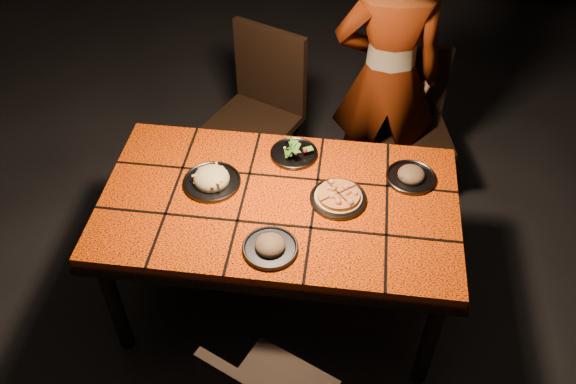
# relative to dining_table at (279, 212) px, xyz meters

# --- Properties ---
(room_shell) EXTENTS (6.04, 7.04, 3.08)m
(room_shell) POSITION_rel_dining_table_xyz_m (0.00, 0.00, 0.83)
(room_shell) COLOR black
(room_shell) RESTS_ON ground
(dining_table) EXTENTS (1.62, 0.92, 0.75)m
(dining_table) POSITION_rel_dining_table_xyz_m (0.00, 0.00, 0.00)
(dining_table) COLOR #EE4907
(dining_table) RESTS_ON ground
(chair_far_left) EXTENTS (0.60, 0.60, 1.01)m
(chair_far_left) POSITION_rel_dining_table_xyz_m (-0.24, 0.93, -0.09)
(chair_far_left) COLOR black
(chair_far_left) RESTS_ON ground
(chair_far_right) EXTENTS (0.48, 0.48, 0.91)m
(chair_far_right) POSITION_rel_dining_table_xyz_m (0.64, 1.00, -0.15)
(chair_far_right) COLOR black
(chair_far_right) RESTS_ON ground
(diner) EXTENTS (0.62, 0.43, 1.63)m
(diner) POSITION_rel_dining_table_xyz_m (0.46, 0.93, 0.14)
(diner) COLOR brown
(diner) RESTS_ON ground
(plate_pizza) EXTENTS (0.30, 0.30, 0.04)m
(plate_pizza) POSITION_rel_dining_table_xyz_m (0.26, 0.03, 0.10)
(plate_pizza) COLOR #3C3C41
(plate_pizza) RESTS_ON dining_table
(plate_pasta) EXTENTS (0.27, 0.27, 0.09)m
(plate_pasta) POSITION_rel_dining_table_xyz_m (-0.32, 0.07, 0.10)
(plate_pasta) COLOR #3C3C41
(plate_pasta) RESTS_ON dining_table
(plate_salad) EXTENTS (0.23, 0.23, 0.07)m
(plate_salad) POSITION_rel_dining_table_xyz_m (0.03, 0.31, 0.10)
(plate_salad) COLOR #3C3C41
(plate_salad) RESTS_ON dining_table
(plate_mushroom_a) EXTENTS (0.23, 0.23, 0.08)m
(plate_mushroom_a) POSITION_rel_dining_table_xyz_m (0.01, -0.29, 0.10)
(plate_mushroom_a) COLOR #3C3C41
(plate_mushroom_a) RESTS_ON dining_table
(plate_mushroom_b) EXTENTS (0.23, 0.23, 0.08)m
(plate_mushroom_b) POSITION_rel_dining_table_xyz_m (0.59, 0.21, 0.10)
(plate_mushroom_b) COLOR #3C3C41
(plate_mushroom_b) RESTS_ON dining_table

